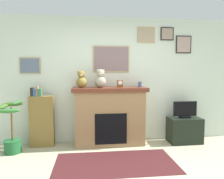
{
  "coord_description": "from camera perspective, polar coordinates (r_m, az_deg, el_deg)",
  "views": [
    {
      "loc": [
        -0.52,
        -2.43,
        1.48
      ],
      "look_at": [
        -0.04,
        1.71,
        1.12
      ],
      "focal_mm": 33.49,
      "sensor_mm": 36.0,
      "label": 1
    }
  ],
  "objects": [
    {
      "name": "back_wall",
      "position": [
        4.46,
        0.12,
        2.72
      ],
      "size": [
        5.2,
        0.15,
        2.6
      ],
      "color": "silver",
      "rests_on": "ground_plane"
    },
    {
      "name": "television",
      "position": [
        4.6,
        19.3,
        -5.32
      ],
      "size": [
        0.5,
        0.14,
        0.35
      ],
      "color": "black",
      "rests_on": "tv_stand"
    },
    {
      "name": "candle_jar",
      "position": [
        4.26,
        7.63,
        1.39
      ],
      "size": [
        0.07,
        0.07,
        0.11
      ],
      "primitive_type": "cylinder",
      "color": "#4C517A",
      "rests_on": "fireplace"
    },
    {
      "name": "area_rug",
      "position": [
        3.58,
        0.98,
        -19.4
      ],
      "size": [
        1.95,
        0.99,
        0.01
      ],
      "primitive_type": "cube",
      "color": "#431A1D",
      "rests_on": "ground_plane"
    },
    {
      "name": "potted_plant",
      "position": [
        4.26,
        -25.6,
        -10.45
      ],
      "size": [
        0.42,
        0.49,
        0.97
      ],
      "color": "#1E592D",
      "rests_on": "ground_plane"
    },
    {
      "name": "teddy_bear_brown",
      "position": [
        4.13,
        -8.34,
        2.58
      ],
      "size": [
        0.21,
        0.21,
        0.34
      ],
      "color": "olive",
      "rests_on": "fireplace"
    },
    {
      "name": "mantel_clock",
      "position": [
        4.18,
        2.18,
        1.59
      ],
      "size": [
        0.11,
        0.08,
        0.15
      ],
      "color": "brown",
      "rests_on": "fireplace"
    },
    {
      "name": "fireplace",
      "position": [
        4.26,
        -0.62,
        -7.16
      ],
      "size": [
        1.49,
        0.52,
        1.16
      ],
      "color": "#97704A",
      "rests_on": "ground_plane"
    },
    {
      "name": "teddy_bear_grey",
      "position": [
        4.13,
        -3.17,
        2.8
      ],
      "size": [
        0.23,
        0.23,
        0.36
      ],
      "color": "gray",
      "rests_on": "fireplace"
    },
    {
      "name": "tv_stand",
      "position": [
        4.69,
        19.14,
        -10.4
      ],
      "size": [
        0.66,
        0.4,
        0.52
      ],
      "primitive_type": "cube",
      "color": "black",
      "rests_on": "ground_plane"
    },
    {
      "name": "bookshelf",
      "position": [
        4.37,
        -18.64,
        -7.86
      ],
      "size": [
        0.46,
        0.16,
        1.2
      ],
      "color": "olive",
      "rests_on": "ground_plane"
    }
  ]
}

